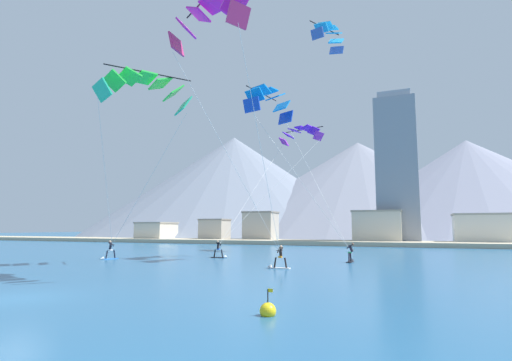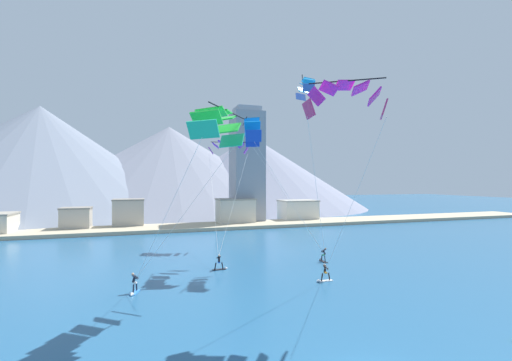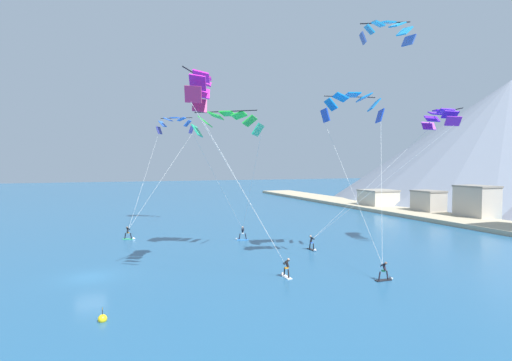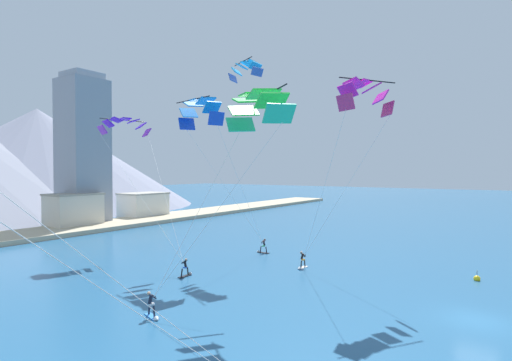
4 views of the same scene
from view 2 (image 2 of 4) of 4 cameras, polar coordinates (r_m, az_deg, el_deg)
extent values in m
cube|color=white|center=(35.33, 11.52, -16.06)|extent=(1.45, 0.47, 0.07)
cylinder|color=black|center=(35.42, 12.09, -15.36)|extent=(0.24, 0.12, 0.72)
cylinder|color=black|center=(35.03, 10.94, -15.53)|extent=(0.24, 0.12, 0.72)
cube|color=orange|center=(35.12, 11.52, -14.82)|extent=(0.24, 0.31, 0.12)
cylinder|color=black|center=(35.10, 11.45, -14.27)|extent=(0.22, 0.38, 0.62)
cylinder|color=black|center=(35.03, 11.71, -14.01)|extent=(0.09, 0.52, 0.40)
cylinder|color=black|center=(34.92, 11.37, -14.05)|extent=(0.09, 0.52, 0.40)
cylinder|color=black|center=(34.83, 11.69, -14.14)|extent=(0.52, 0.04, 0.03)
sphere|color=tan|center=(35.10, 11.35, -13.62)|extent=(0.22, 0.22, 0.22)
cone|color=white|center=(34.89, 10.24, -16.15)|extent=(0.31, 0.37, 0.36)
cube|color=black|center=(39.02, -6.20, -14.52)|extent=(1.45, 0.48, 0.07)
cylinder|color=black|center=(38.84, -6.79, -13.99)|extent=(0.25, 0.13, 0.74)
cylinder|color=black|center=(39.02, -5.62, -13.92)|extent=(0.25, 0.13, 0.74)
cube|color=blue|center=(38.83, -6.20, -13.37)|extent=(0.25, 0.32, 0.12)
cylinder|color=black|center=(38.70, -6.18, -12.91)|extent=(0.23, 0.36, 0.63)
cylinder|color=black|center=(38.72, -6.39, -12.63)|extent=(0.10, 0.53, 0.41)
cylinder|color=black|center=(38.78, -6.04, -12.62)|extent=(0.10, 0.53, 0.41)
cylinder|color=black|center=(38.93, -6.28, -12.61)|extent=(0.52, 0.05, 0.03)
sphere|color=tan|center=(38.52, -6.14, -12.36)|extent=(0.23, 0.23, 0.23)
cone|color=white|center=(39.21, -4.93, -14.35)|extent=(0.31, 0.37, 0.36)
cube|color=#337FDB|center=(33.08, -19.52, -17.16)|extent=(0.86, 1.51, 0.07)
cylinder|color=black|center=(33.32, -19.29, -16.30)|extent=(0.20, 0.28, 0.76)
cylinder|color=black|center=(32.60, -19.76, -16.66)|extent=(0.20, 0.28, 0.76)
cube|color=white|center=(32.85, -19.52, -15.78)|extent=(0.38, 0.33, 0.12)
cylinder|color=black|center=(32.78, -19.65, -15.19)|extent=(0.43, 0.33, 0.65)
cylinder|color=black|center=(32.81, -19.40, -14.84)|extent=(0.55, 0.25, 0.42)
cylinder|color=black|center=(32.59, -19.55, -14.95)|extent=(0.55, 0.25, 0.42)
cylinder|color=black|center=(32.65, -19.17, -14.97)|extent=(0.19, 0.50, 0.03)
sphere|color=tan|center=(32.71, -19.84, -14.47)|extent=(0.23, 0.23, 0.23)
cone|color=white|center=(32.28, -20.06, -17.48)|extent=(0.43, 0.40, 0.36)
cube|color=black|center=(43.21, 11.17, -13.11)|extent=(0.46, 1.45, 0.07)
cylinder|color=#231E28|center=(42.78, 11.43, -12.69)|extent=(0.12, 0.25, 0.74)
cylinder|color=#231E28|center=(43.46, 10.91, -12.49)|extent=(0.12, 0.25, 0.74)
cube|color=#33B266|center=(43.04, 11.17, -12.07)|extent=(0.31, 0.24, 0.12)
cylinder|color=#231E28|center=(43.02, 11.30, -11.62)|extent=(0.45, 0.22, 0.62)
cylinder|color=#231E28|center=(42.84, 11.26, -11.43)|extent=(0.53, 0.09, 0.40)
cylinder|color=#231E28|center=(43.04, 11.10, -11.37)|extent=(0.53, 0.09, 0.40)
cylinder|color=black|center=(42.86, 10.96, -11.46)|extent=(0.04, 0.52, 0.03)
sphere|color=brown|center=(43.03, 11.50, -11.11)|extent=(0.22, 0.22, 0.22)
cone|color=white|center=(43.94, 10.61, -12.80)|extent=(0.36, 0.30, 0.36)
cube|color=#C82C6A|center=(27.96, 20.56, 11.04)|extent=(1.21, 1.31, 1.38)
cube|color=#D920B6|center=(28.25, 19.13, 13.06)|extent=(1.56, 1.47, 1.28)
cube|color=#D920B6|center=(28.30, 17.01, 14.50)|extent=(1.70, 1.59, 0.97)
cube|color=#D920B6|center=(28.11, 14.52, 15.12)|extent=(1.63, 1.66, 0.49)
cube|color=#D920B6|center=(27.70, 12.04, 14.82)|extent=(1.43, 1.66, 0.97)
cube|color=#D920B6|center=(27.15, 10.01, 13.60)|extent=(1.05, 1.59, 1.28)
cube|color=#C82C6A|center=(26.53, 8.77, 11.65)|extent=(0.56, 1.47, 1.38)
cylinder|color=black|center=(27.61, 14.83, 15.76)|extent=(4.73, 3.24, 0.10)
cylinder|color=silver|center=(30.52, 15.83, -3.51)|extent=(0.45, 8.15, 13.27)
cylinder|color=silver|center=(29.84, 10.33, -3.59)|extent=(5.26, 6.34, 13.27)
cube|color=purple|center=(53.08, -7.53, 4.94)|extent=(1.07, 1.78, 1.05)
cube|color=#5618D6|center=(53.12, -6.75, 5.79)|extent=(1.32, 1.84, 0.86)
cube|color=#5618D6|center=(53.12, -5.74, 6.34)|extent=(1.49, 1.88, 0.58)
cube|color=#5618D6|center=(53.07, -4.61, 6.54)|extent=(1.54, 1.89, 0.23)
cube|color=#5618D6|center=(52.97, -3.47, 6.36)|extent=(1.55, 1.87, 0.58)
cube|color=#5618D6|center=(52.85, -2.46, 5.82)|extent=(1.45, 1.82, 0.86)
cube|color=purple|center=(52.70, -1.68, 4.98)|extent=(1.24, 1.74, 1.05)
cylinder|color=black|center=(53.79, -4.55, 6.40)|extent=(5.46, 1.42, 0.10)
cylinder|color=silver|center=(45.48, -7.16, -2.77)|extent=(1.68, 14.83, 12.67)
cylinder|color=silver|center=(45.24, -3.46, -2.78)|extent=(7.30, 13.06, 12.67)
cube|color=#22C186|center=(31.65, -4.07, 6.66)|extent=(2.26, 2.05, 1.36)
cube|color=green|center=(30.95, -4.76, 8.65)|extent=(2.45, 2.28, 1.13)
cube|color=green|center=(29.97, -5.59, 10.18)|extent=(2.58, 2.38, 0.78)
cube|color=green|center=(28.79, -6.51, 11.06)|extent=(2.64, 2.36, 0.34)
cube|color=green|center=(27.52, -7.43, 11.12)|extent=(2.64, 2.27, 0.78)
cube|color=green|center=(26.30, -8.23, 10.24)|extent=(2.57, 2.06, 1.13)
cube|color=#22C186|center=(25.27, -8.80, 8.40)|extent=(2.44, 1.75, 1.36)
cylinder|color=black|center=(28.49, -4.58, 11.38)|extent=(4.38, 5.72, 0.10)
cylinder|color=silver|center=(31.46, -11.47, -4.89)|extent=(8.44, 0.86, 11.53)
cylinder|color=silver|center=(28.13, -14.69, -5.44)|extent=(4.54, 7.24, 11.53)
cube|color=#183FC0|center=(38.52, -0.42, 7.45)|extent=(1.88, 0.82, 1.37)
cube|color=#0D7CD4|center=(39.29, -0.59, 8.97)|extent=(2.01, 1.32, 1.20)
cube|color=#0D7CD4|center=(40.43, -0.71, 9.83)|extent=(2.08, 1.67, 0.81)
cube|color=#0D7CD4|center=(41.72, -0.77, 9.91)|extent=(2.11, 1.80, 0.27)
cube|color=#0D7CD4|center=(42.92, -0.76, 9.25)|extent=(2.07, 1.79, 0.81)
cube|color=#0D7CD4|center=(43.82, -0.69, 8.02)|extent=(1.96, 1.54, 1.20)
cube|color=#183FC0|center=(44.28, -0.58, 6.45)|extent=(1.82, 1.10, 1.37)
cylinder|color=black|center=(41.71, -1.89, 9.81)|extent=(1.24, 5.61, 0.10)
cylinder|color=silver|center=(39.91, 5.60, -2.99)|extent=(8.83, 0.51, 12.87)
cylinder|color=silver|center=(42.89, 5.09, -2.80)|extent=(7.13, 5.31, 12.87)
cube|color=#3655AA|center=(41.92, 8.77, 15.02)|extent=(1.35, 1.04, 1.03)
cube|color=#25ABE9|center=(42.63, 8.85, 15.76)|extent=(1.42, 1.24, 0.97)
cube|color=#25ABE9|center=(43.48, 8.76, 16.10)|extent=(1.48, 1.29, 0.77)
cube|color=#25ABE9|center=(44.36, 8.54, 15.99)|extent=(1.52, 1.21, 0.45)
cube|color=#25ABE9|center=(45.12, 8.21, 15.49)|extent=(1.52, 1.06, 0.77)
cube|color=#25ABE9|center=(45.67, 7.84, 14.68)|extent=(1.49, 0.80, 0.97)
cube|color=#3655AA|center=(45.93, 7.47, 13.67)|extent=(1.43, 0.46, 1.03)
cylinder|color=black|center=(44.27, 7.76, 16.23)|extent=(2.05, 3.86, 0.10)
cube|color=tan|center=(72.45, -9.59, -7.60)|extent=(180.00, 10.00, 0.70)
cube|color=beige|center=(76.77, -3.46, -5.34)|extent=(7.96, 5.48, 5.60)
cube|color=gray|center=(76.56, -3.46, -3.14)|extent=(8.28, 5.70, 0.30)
cube|color=silver|center=(83.95, 7.00, -5.13)|extent=(8.47, 6.11, 4.92)
cube|color=#99958B|center=(83.77, 7.00, -3.35)|extent=(8.81, 6.36, 0.30)
cube|color=#B7AD9E|center=(75.88, -20.47, -5.31)|extent=(6.01, 4.75, 5.81)
cube|color=gray|center=(75.67, -20.47, -3.01)|extent=(6.25, 4.94, 0.30)
cube|color=#B7AD9E|center=(75.48, -27.80, -5.87)|extent=(5.28, 4.25, 4.40)
cube|color=gray|center=(75.29, -27.79, -4.09)|extent=(5.49, 4.42, 0.30)
cube|color=gray|center=(79.98, -1.53, 2.12)|extent=(7.00, 7.00, 25.83)
cube|color=#979DA8|center=(81.65, -1.53, 11.64)|extent=(5.60, 5.60, 1.20)
cone|color=slate|center=(124.27, -32.35, 2.98)|extent=(95.85, 95.85, 32.99)
cone|color=gray|center=(129.58, -0.72, 1.47)|extent=(84.37, 84.37, 26.88)
cone|color=gray|center=(130.05, -14.29, 2.13)|extent=(100.28, 100.28, 29.91)
camera|label=1|loc=(27.28, 68.19, -14.39)|focal=28.00mm
camera|label=3|loc=(49.93, 54.56, -0.03)|focal=28.00mm
camera|label=4|loc=(21.61, -77.12, 0.01)|focal=28.00mm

